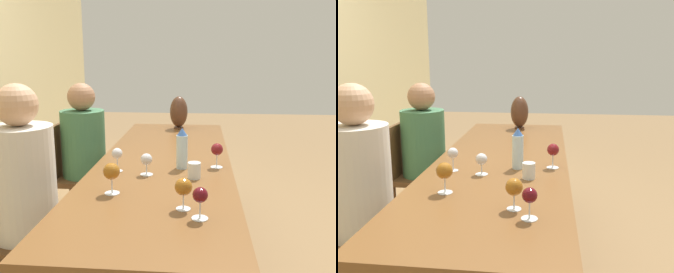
# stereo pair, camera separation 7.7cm
# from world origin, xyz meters

# --- Properties ---
(ground_plane) EXTENTS (14.00, 14.00, 0.00)m
(ground_plane) POSITION_xyz_m (0.00, 0.00, 0.00)
(ground_plane) COLOR olive
(dining_table) EXTENTS (2.49, 0.81, 0.76)m
(dining_table) POSITION_xyz_m (0.00, 0.00, 0.69)
(dining_table) COLOR brown
(dining_table) RESTS_ON ground_plane
(water_bottle) EXTENTS (0.07, 0.07, 0.24)m
(water_bottle) POSITION_xyz_m (-0.17, -0.12, 0.88)
(water_bottle) COLOR silver
(water_bottle) RESTS_ON dining_table
(water_tumbler) EXTENTS (0.07, 0.07, 0.09)m
(water_tumbler) POSITION_xyz_m (-0.35, -0.19, 0.81)
(water_tumbler) COLOR silver
(water_tumbler) RESTS_ON dining_table
(vase) EXTENTS (0.16, 0.16, 0.29)m
(vase) POSITION_xyz_m (1.04, -0.03, 0.91)
(vase) COLOR #4C2D1E
(vase) RESTS_ON dining_table
(wine_glass_0) EXTENTS (0.07, 0.07, 0.13)m
(wine_glass_0) POSITION_xyz_m (-0.85, -0.22, 0.86)
(wine_glass_0) COLOR silver
(wine_glass_0) RESTS_ON dining_table
(wine_glass_1) EXTENTS (0.06, 0.06, 0.13)m
(wine_glass_1) POSITION_xyz_m (-0.26, 0.24, 0.86)
(wine_glass_1) COLOR silver
(wine_glass_1) RESTS_ON dining_table
(wine_glass_2) EXTENTS (0.07, 0.07, 0.12)m
(wine_glass_2) POSITION_xyz_m (-0.31, 0.07, 0.85)
(wine_glass_2) COLOR silver
(wine_glass_2) RESTS_ON dining_table
(wine_glass_3) EXTENTS (0.07, 0.07, 0.14)m
(wine_glass_3) POSITION_xyz_m (-0.14, -0.32, 0.87)
(wine_glass_3) COLOR silver
(wine_glass_3) RESTS_ON dining_table
(wine_glass_4) EXTENTS (0.08, 0.08, 0.15)m
(wine_glass_4) POSITION_xyz_m (-0.61, 0.19, 0.87)
(wine_glass_4) COLOR silver
(wine_glass_4) RESTS_ON dining_table
(wine_glass_5) EXTENTS (0.08, 0.08, 0.14)m
(wine_glass_5) POSITION_xyz_m (-0.76, -0.15, 0.86)
(wine_glass_5) COLOR silver
(wine_glass_5) RESTS_ON dining_table
(chair_near) EXTENTS (0.44, 0.44, 0.88)m
(chair_near) POSITION_xyz_m (-0.49, 0.76, 0.49)
(chair_near) COLOR brown
(chair_near) RESTS_ON ground_plane
(chair_far) EXTENTS (0.44, 0.44, 0.88)m
(chair_far) POSITION_xyz_m (0.53, 0.76, 0.49)
(chair_far) COLOR brown
(chair_far) RESTS_ON ground_plane
(person_near) EXTENTS (0.34, 0.34, 1.27)m
(person_near) POSITION_xyz_m (-0.49, 0.68, 0.69)
(person_near) COLOR #2D2D38
(person_near) RESTS_ON ground_plane
(person_far) EXTENTS (0.34, 0.34, 1.20)m
(person_far) POSITION_xyz_m (0.53, 0.68, 0.65)
(person_far) COLOR #2D2D38
(person_far) RESTS_ON ground_plane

